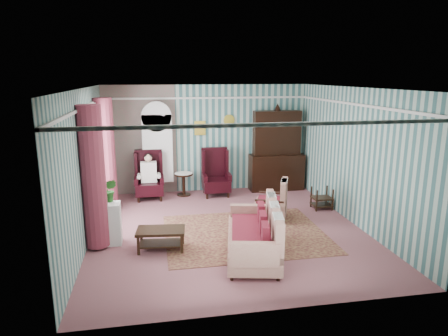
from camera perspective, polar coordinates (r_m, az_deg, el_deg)
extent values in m
plane|color=#7E4951|center=(8.43, 0.53, -8.75)|extent=(6.00, 6.00, 0.00)
cube|color=#366363|center=(10.92, -2.41, 4.20)|extent=(5.50, 0.02, 2.90)
cube|color=#366363|center=(5.19, 6.81, -6.00)|extent=(5.50, 0.02, 2.90)
cube|color=#366363|center=(7.97, -19.25, 0.12)|extent=(0.02, 6.00, 2.90)
cube|color=#366363|center=(8.93, 18.17, 1.54)|extent=(0.02, 6.00, 2.90)
cube|color=silver|center=(7.83, 0.58, 11.35)|extent=(5.50, 6.00, 0.02)
cube|color=#964C5A|center=(10.81, -11.91, 3.84)|extent=(1.90, 0.01, 2.90)
cube|color=silver|center=(7.85, 0.57, 8.80)|extent=(5.50, 6.00, 0.05)
cube|color=white|center=(8.53, -18.51, 1.68)|extent=(0.04, 1.50, 1.90)
cylinder|color=brown|center=(7.53, -18.20, -1.32)|extent=(0.44, 0.44, 2.60)
cylinder|color=brown|center=(9.57, -16.56, 1.78)|extent=(0.44, 0.44, 2.60)
cube|color=gold|center=(10.82, -3.46, 5.72)|extent=(0.30, 0.03, 0.38)
cube|color=white|center=(10.72, -9.44, 2.08)|extent=(0.80, 0.28, 2.24)
cube|color=black|center=(11.11, 7.57, 2.85)|extent=(1.50, 0.56, 2.36)
cube|color=black|center=(10.44, -10.67, -1.05)|extent=(0.76, 0.80, 1.25)
cube|color=black|center=(10.57, -1.15, -0.65)|extent=(0.76, 0.80, 1.25)
cylinder|color=black|center=(10.70, -5.77, -2.34)|extent=(0.50, 0.50, 0.60)
cube|color=black|center=(9.87, 13.79, -4.17)|extent=(0.45, 0.38, 0.54)
cube|color=silver|center=(7.93, -16.48, -7.67)|extent=(0.55, 0.35, 0.80)
cube|color=#451E17|center=(8.22, 3.01, -9.33)|extent=(3.20, 2.60, 0.01)
cube|color=#BAA890|center=(7.08, 4.16, -8.38)|extent=(1.34, 2.12, 1.10)
cube|color=beige|center=(8.91, 6.70, -4.32)|extent=(0.95, 0.97, 0.97)
cube|color=black|center=(7.54, -8.98, -10.04)|extent=(0.93, 0.59, 0.39)
imported|color=#204816|center=(7.68, -17.33, -3.73)|extent=(0.43, 0.41, 0.39)
imported|color=#22541A|center=(7.84, -15.97, -3.10)|extent=(0.28, 0.25, 0.44)
imported|color=#184E18|center=(7.80, -17.41, -3.56)|extent=(0.26, 0.26, 0.37)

